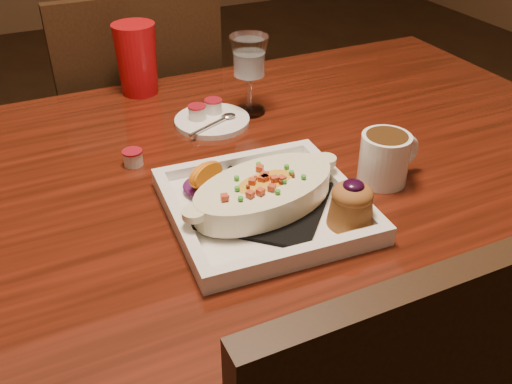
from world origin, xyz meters
name	(u,v)px	position (x,y,z in m)	size (l,w,h in m)	color
table	(225,218)	(0.00, 0.00, 0.65)	(1.50, 0.90, 0.75)	maroon
chair_far	(140,140)	(0.00, 0.63, 0.51)	(0.42, 0.42, 0.93)	black
plate	(271,198)	(0.02, -0.14, 0.78)	(0.30, 0.30, 0.08)	white
coffee_mug	(386,156)	(0.23, -0.14, 0.80)	(0.11, 0.08, 0.09)	white
goblet	(249,61)	(0.14, 0.20, 0.86)	(0.08, 0.08, 0.16)	silver
saucer	(211,119)	(0.05, 0.18, 0.76)	(0.15, 0.15, 0.10)	white
creamer_loose	(133,158)	(-0.13, 0.09, 0.76)	(0.04, 0.04, 0.03)	silver
red_tumbler	(137,59)	(-0.04, 0.39, 0.83)	(0.09, 0.09, 0.15)	red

